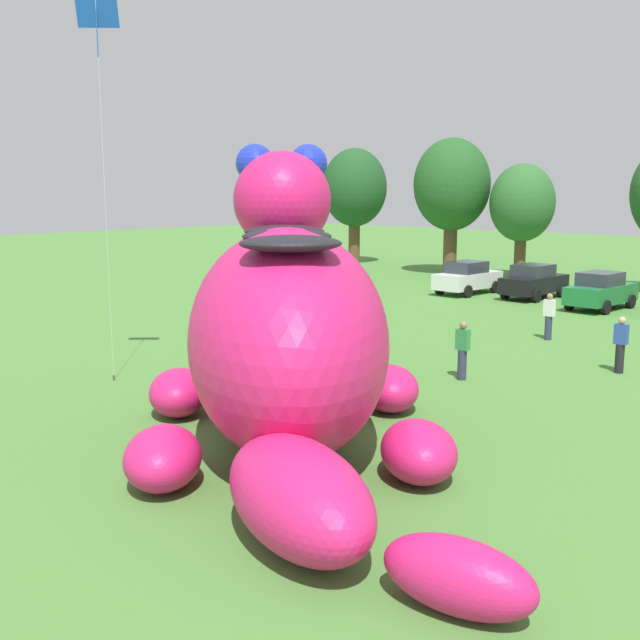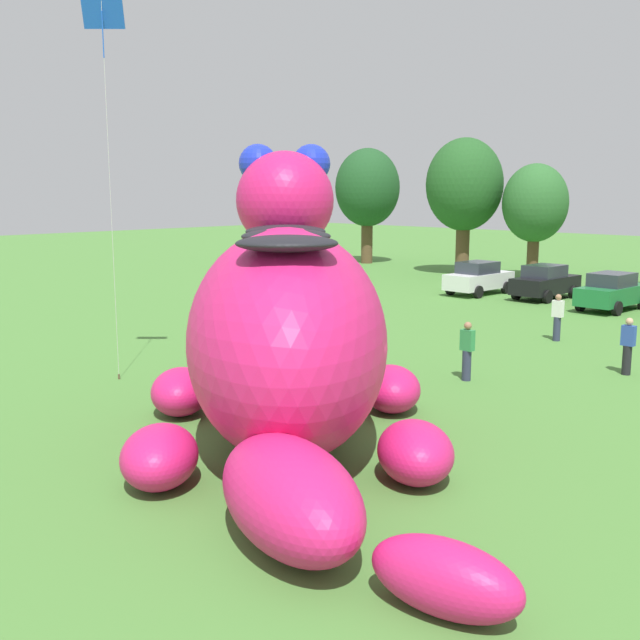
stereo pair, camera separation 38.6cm
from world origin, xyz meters
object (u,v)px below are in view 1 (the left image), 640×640
object	(u,v)px
car_white	(468,278)
car_green	(601,291)
giant_inflatable_creature	(289,335)
spectator_far_side	(462,351)
car_black	(534,281)
tethered_flying_kite	(96,6)
spectator_by_cars	(620,345)
spectator_wandering	(549,317)

from	to	relation	value
car_white	car_green	xyz separation A→B (m)	(7.26, -0.32, 0.00)
giant_inflatable_creature	car_white	distance (m)	25.17
car_green	spectator_far_side	bearing A→B (deg)	-80.87
car_black	tethered_flying_kite	bearing A→B (deg)	-92.08
giant_inflatable_creature	spectator_by_cars	xyz separation A→B (m)	(2.67, 11.21, -1.55)
tethered_flying_kite	spectator_by_cars	bearing A→B (deg)	46.60
car_green	tethered_flying_kite	size ratio (longest dim) A/B	0.37
car_black	spectator_wandering	bearing A→B (deg)	-59.70
car_green	spectator_by_cars	distance (m)	12.73
giant_inflatable_creature	spectator_far_side	size ratio (longest dim) A/B	7.06
spectator_far_side	tethered_flying_kite	xyz separation A→B (m)	(-7.25, -6.93, 9.36)
car_green	spectator_far_side	xyz separation A→B (m)	(2.47, -15.40, -0.01)
giant_inflatable_creature	spectator_far_side	world-z (taller)	giant_inflatable_creature
spectator_wandering	spectator_far_side	world-z (taller)	same
giant_inflatable_creature	tethered_flying_kite	distance (m)	10.89
giant_inflatable_creature	tethered_flying_kite	bearing A→B (deg)	177.20
spectator_by_cars	tethered_flying_kite	distance (m)	17.61
car_black	spectator_far_side	xyz separation A→B (m)	(6.40, -16.56, -0.01)
spectator_wandering	tethered_flying_kite	world-z (taller)	tethered_flying_kite
car_green	spectator_wandering	xyz separation A→B (m)	(1.57, -8.24, -0.01)
car_black	spectator_wandering	xyz separation A→B (m)	(5.49, -9.40, -0.01)
car_white	spectator_far_side	bearing A→B (deg)	-58.22
spectator_far_side	tethered_flying_kite	world-z (taller)	tethered_flying_kite
car_black	car_green	distance (m)	4.09
spectator_wandering	spectator_far_side	xyz separation A→B (m)	(0.91, -7.16, 0.00)
giant_inflatable_creature	spectator_by_cars	bearing A→B (deg)	76.61
car_black	car_green	size ratio (longest dim) A/B	1.00
car_white	tethered_flying_kite	world-z (taller)	tethered_flying_kite
car_white	car_green	size ratio (longest dim) A/B	1.00
spectator_far_side	car_green	bearing A→B (deg)	99.13
car_white	car_green	world-z (taller)	same
spectator_far_side	car_white	bearing A→B (deg)	121.78
giant_inflatable_creature	car_green	xyz separation A→B (m)	(-2.80, 22.70, -1.54)
car_green	tethered_flying_kite	distance (m)	24.67
car_black	spectator_by_cars	world-z (taller)	car_black
giant_inflatable_creature	car_white	world-z (taller)	giant_inflatable_creature
car_black	tethered_flying_kite	world-z (taller)	tethered_flying_kite
car_white	spectator_wandering	size ratio (longest dim) A/B	2.43
car_white	car_black	bearing A→B (deg)	14.19
spectator_by_cars	car_black	bearing A→B (deg)	126.59
car_white	spectator_by_cars	xyz separation A→B (m)	(12.73, -11.81, -0.01)
spectator_by_cars	car_green	bearing A→B (deg)	115.44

